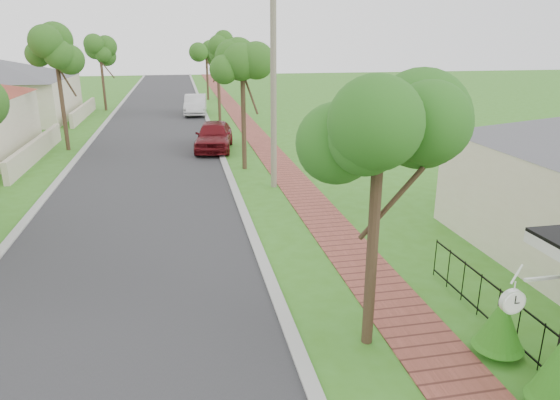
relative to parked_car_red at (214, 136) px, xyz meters
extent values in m
cube|color=#28282B|center=(-3.40, -0.38, -0.79)|extent=(7.00, 120.00, 0.02)
cube|color=#9E9E99|center=(0.25, -0.38, -0.79)|extent=(0.30, 120.00, 0.10)
cube|color=#9E9E99|center=(-7.05, -0.38, -0.79)|extent=(0.30, 120.00, 0.10)
cube|color=#97493C|center=(2.85, -0.38, -0.79)|extent=(1.50, 120.00, 0.03)
cube|color=black|center=(4.50, -20.38, 0.16)|extent=(0.03, 8.00, 0.03)
cube|color=black|center=(4.50, -20.38, -0.64)|extent=(0.03, 8.00, 0.03)
cylinder|color=black|center=(4.50, -20.38, -0.29)|extent=(0.02, 0.02, 1.00)
cylinder|color=black|center=(4.50, -19.71, -0.29)|extent=(0.02, 0.02, 1.00)
cylinder|color=black|center=(4.50, -19.05, -0.29)|extent=(0.02, 0.02, 1.00)
cylinder|color=black|center=(4.50, -18.38, -0.29)|extent=(0.02, 0.02, 1.00)
cylinder|color=black|center=(4.50, -17.71, -0.29)|extent=(0.02, 0.02, 1.00)
cylinder|color=black|center=(4.50, -17.05, -0.29)|extent=(0.02, 0.02, 1.00)
cylinder|color=black|center=(4.50, -16.38, -0.29)|extent=(0.02, 0.02, 1.00)
cylinder|color=#382619|center=(1.10, -4.38, 1.49)|extent=(0.22, 0.22, 4.55)
sphere|color=#154913|center=(1.10, -4.38, 3.89)|extent=(1.70, 1.70, 1.70)
cylinder|color=#382619|center=(1.10, 9.62, 1.66)|extent=(0.22, 0.22, 4.90)
sphere|color=#154913|center=(1.10, 9.62, 4.25)|extent=(1.70, 1.70, 1.70)
cylinder|color=#382619|center=(1.10, 23.62, 1.31)|extent=(0.22, 0.22, 4.20)
sphere|color=#154913|center=(1.10, 23.62, 3.53)|extent=(1.70, 1.70, 1.70)
cylinder|color=#382619|center=(-7.90, 1.62, 1.66)|extent=(0.22, 0.22, 4.90)
sphere|color=#154913|center=(-7.90, 1.62, 4.25)|extent=(1.70, 1.70, 1.70)
cylinder|color=#382619|center=(-7.90, 17.62, 1.49)|extent=(0.22, 0.22, 4.55)
sphere|color=#154913|center=(-7.90, 17.62, 3.89)|extent=(1.70, 1.70, 1.70)
sphere|color=#156514|center=(4.05, -21.34, -0.47)|extent=(0.72, 0.72, 0.72)
sphere|color=#156514|center=(4.05, -19.77, -0.52)|extent=(0.75, 0.75, 0.75)
cone|color=#156514|center=(4.05, -19.77, -0.04)|extent=(0.85, 0.85, 0.97)
cube|color=#BFB299|center=(-9.00, -0.38, -0.29)|extent=(0.25, 10.00, 1.00)
cube|color=#BFB299|center=(-9.00, 13.62, -0.29)|extent=(0.25, 10.00, 1.00)
imported|color=#590D12|center=(0.00, 0.00, 0.00)|extent=(2.57, 4.86, 1.58)
imported|color=silver|center=(-0.49, 13.63, -0.01)|extent=(1.99, 4.84, 1.56)
cylinder|color=#382619|center=(1.71, -18.88, 1.08)|extent=(0.22, 0.22, 3.73)
sphere|color=#2A641D|center=(1.71, -18.88, 3.05)|extent=(1.86, 1.86, 1.86)
cylinder|color=gray|center=(1.90, -7.61, 3.56)|extent=(0.24, 0.24, 8.69)
cube|color=white|center=(3.75, -20.98, 1.49)|extent=(0.70, 0.05, 0.05)
cylinder|color=white|center=(3.25, -20.98, 1.33)|extent=(0.02, 0.02, 0.30)
cylinder|color=white|center=(3.25, -20.98, 1.13)|extent=(0.42, 0.10, 0.42)
cylinder|color=white|center=(3.25, -21.03, 1.13)|extent=(0.36, 0.01, 0.36)
cylinder|color=white|center=(3.25, -20.92, 1.13)|extent=(0.36, 0.01, 0.36)
cube|color=black|center=(3.25, -21.04, 1.20)|extent=(0.01, 0.01, 0.14)
cube|color=black|center=(3.29, -21.04, 1.13)|extent=(0.09, 0.01, 0.02)
camera|label=1|loc=(-1.74, -27.13, 5.11)|focal=32.00mm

